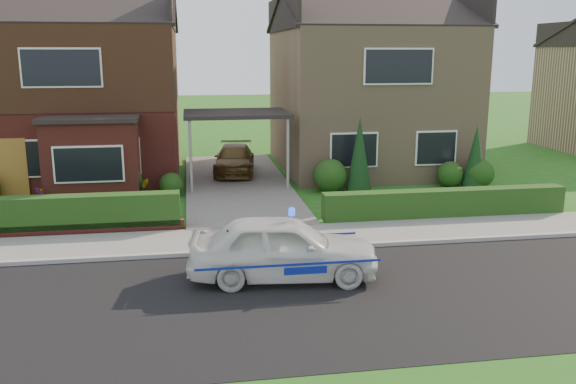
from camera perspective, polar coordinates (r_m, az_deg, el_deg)
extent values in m
plane|color=#205316|center=(12.54, -0.64, -10.12)|extent=(120.00, 120.00, 0.00)
cube|color=black|center=(12.54, -0.64, -10.12)|extent=(60.00, 6.00, 0.02)
cube|color=#9E9993|center=(15.35, -2.36, -5.48)|extent=(60.00, 0.16, 0.12)
cube|color=slate|center=(16.34, -2.81, -4.36)|extent=(60.00, 2.00, 0.10)
cube|color=#666059|center=(22.99, -4.76, 0.76)|extent=(3.80, 12.00, 0.12)
cube|color=maroon|center=(25.81, -18.51, 7.86)|extent=(7.20, 8.00, 5.80)
cube|color=white|center=(22.40, -23.81, 2.85)|extent=(1.80, 0.08, 1.30)
cube|color=white|center=(21.82, -15.73, 3.23)|extent=(1.60, 0.08, 1.30)
cube|color=white|center=(21.77, -20.44, 10.84)|extent=(2.60, 0.08, 1.30)
cube|color=black|center=(25.73, -18.75, 11.07)|extent=(7.26, 8.06, 2.90)
cube|color=maroon|center=(21.25, -17.85, 2.71)|extent=(3.00, 1.40, 2.70)
cube|color=black|center=(21.06, -18.12, 6.51)|extent=(3.20, 1.60, 0.14)
cube|color=tan|center=(26.57, 7.28, 8.55)|extent=(7.20, 8.00, 5.80)
cube|color=white|center=(22.47, 6.19, 3.92)|extent=(1.80, 0.08, 1.30)
cube|color=white|center=(23.51, 13.67, 4.03)|extent=(1.60, 0.08, 1.30)
cube|color=white|center=(22.67, 10.32, 11.49)|extent=(2.60, 0.08, 1.30)
cube|color=black|center=(22.58, -4.89, 7.32)|extent=(3.80, 3.00, 0.14)
cylinder|color=gray|center=(21.31, -9.09, 3.20)|extent=(0.10, 0.10, 2.70)
cylinder|color=gray|center=(21.58, -0.02, 3.48)|extent=(0.10, 0.10, 2.70)
cube|color=maroon|center=(17.84, -22.16, -3.40)|extent=(7.70, 0.25, 0.36)
cube|color=#1B3A12|center=(18.03, -22.01, -3.82)|extent=(7.50, 0.55, 0.90)
cube|color=#1B3A12|center=(19.01, 14.40, -2.41)|extent=(7.50, 0.55, 0.80)
sphere|color=#1B3A12|center=(21.26, -15.23, 0.98)|extent=(1.32, 1.32, 1.32)
sphere|color=#1B3A12|center=(21.49, -10.87, 0.68)|extent=(0.84, 0.84, 0.84)
sphere|color=#1B3A12|center=(21.81, 3.96, 1.55)|extent=(1.20, 1.20, 1.20)
sphere|color=#1B3A12|center=(23.40, 14.94, 1.62)|extent=(0.96, 0.96, 0.96)
sphere|color=#1B3A12|center=(23.55, 17.47, 1.68)|extent=(1.08, 1.08, 1.08)
cone|color=black|center=(21.74, 6.68, 3.33)|extent=(0.90, 0.90, 2.60)
cone|color=black|center=(23.36, 17.12, 3.02)|extent=(0.90, 0.90, 2.20)
imported|color=silver|center=(13.43, -0.46, -5.29)|extent=(2.10, 4.31, 1.42)
sphere|color=#193FF2|center=(13.24, 0.43, -2.00)|extent=(0.17, 0.17, 0.17)
cube|color=navy|center=(12.67, 0.13, -6.71)|extent=(3.83, 0.02, 0.05)
cube|color=navy|center=(14.24, -0.98, -4.45)|extent=(3.83, 0.01, 0.05)
ellipsoid|color=black|center=(13.13, -5.43, -4.50)|extent=(0.22, 0.17, 0.21)
sphere|color=white|center=(13.08, -5.35, -4.61)|extent=(0.11, 0.11, 0.11)
sphere|color=black|center=(13.07, -5.35, -3.93)|extent=(0.13, 0.13, 0.13)
cone|color=black|center=(13.06, -5.56, -3.66)|extent=(0.04, 0.04, 0.05)
cone|color=black|center=(13.07, -5.16, -3.64)|extent=(0.04, 0.04, 0.05)
imported|color=brown|center=(24.69, -5.03, 3.06)|extent=(1.99, 3.96, 1.10)
imported|color=gray|center=(20.96, -13.39, 0.16)|extent=(0.54, 0.50, 0.78)
imported|color=gray|center=(20.85, -22.12, -0.62)|extent=(0.45, 0.45, 0.71)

